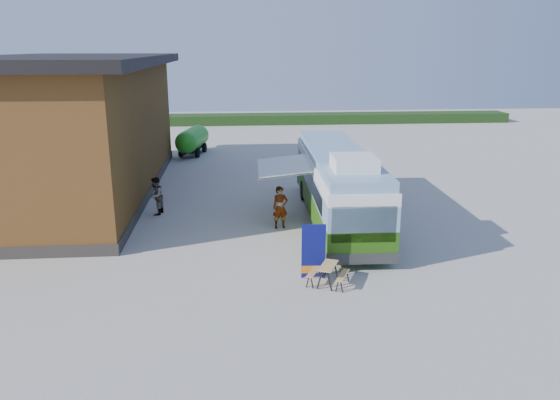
{
  "coord_description": "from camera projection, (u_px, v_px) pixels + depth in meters",
  "views": [
    {
      "loc": [
        -1.85,
        -20.55,
        7.92
      ],
      "look_at": [
        0.13,
        2.6,
        1.4
      ],
      "focal_mm": 35.0,
      "sensor_mm": 36.0,
      "label": 1
    }
  ],
  "objects": [
    {
      "name": "ground",
      "position": [
        282.0,
        251.0,
        22.01
      ],
      "size": [
        100.0,
        100.0,
        0.0
      ],
      "primitive_type": "plane",
      "color": "#BCB7AD",
      "rests_on": "ground"
    },
    {
      "name": "awning",
      "position": [
        289.0,
        162.0,
        25.2
      ],
      "size": [
        2.7,
        4.24,
        0.51
      ],
      "rotation": [
        0.0,
        0.0,
        -0.03
      ],
      "color": "white",
      "rests_on": "ground"
    },
    {
      "name": "banner",
      "position": [
        313.0,
        256.0,
        19.23
      ],
      "size": [
        0.87,
        0.2,
        2.0
      ],
      "rotation": [
        0.0,
        0.0,
        -0.03
      ],
      "color": "#0C105E",
      "rests_on": "ground"
    },
    {
      "name": "person_b",
      "position": [
        156.0,
        196.0,
        26.54
      ],
      "size": [
        0.89,
        1.04,
        1.87
      ],
      "primitive_type": "imported",
      "rotation": [
        0.0,
        0.0,
        -1.8
      ],
      "color": "#999999",
      "rests_on": "ground"
    },
    {
      "name": "barn",
      "position": [
        75.0,
        129.0,
        29.77
      ],
      "size": [
        9.6,
        21.2,
        7.5
      ],
      "color": "brown",
      "rests_on": "ground"
    },
    {
      "name": "slurry_tanker",
      "position": [
        193.0,
        139.0,
        41.43
      ],
      "size": [
        2.31,
        5.42,
        2.03
      ],
      "rotation": [
        0.0,
        0.0,
        -0.19
      ],
      "color": "green",
      "rests_on": "ground"
    },
    {
      "name": "picnic_table",
      "position": [
        328.0,
        270.0,
        18.74
      ],
      "size": [
        1.61,
        1.54,
        0.72
      ],
      "rotation": [
        0.0,
        0.0,
        -0.42
      ],
      "color": "tan",
      "rests_on": "ground"
    },
    {
      "name": "bus",
      "position": [
        337.0,
        183.0,
        25.35
      ],
      "size": [
        3.06,
        12.65,
        3.86
      ],
      "rotation": [
        0.0,
        0.0,
        -0.03
      ],
      "color": "#3A6F12",
      "rests_on": "ground"
    },
    {
      "name": "person_a",
      "position": [
        280.0,
        207.0,
        24.55
      ],
      "size": [
        0.78,
        0.58,
        1.93
      ],
      "primitive_type": "imported",
      "rotation": [
        0.0,
        0.0,
        0.19
      ],
      "color": "#999999",
      "rests_on": "ground"
    },
    {
      "name": "hedge",
      "position": [
        325.0,
        118.0,
        58.98
      ],
      "size": [
        40.0,
        3.0,
        1.0
      ],
      "primitive_type": "cube",
      "color": "#264419",
      "rests_on": "ground"
    }
  ]
}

